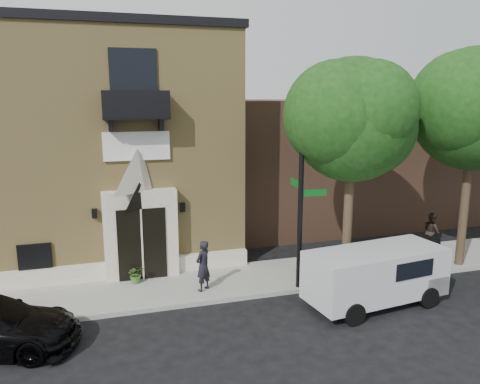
% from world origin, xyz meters
% --- Properties ---
extents(ground, '(120.00, 120.00, 0.00)m').
position_xyz_m(ground, '(0.00, 0.00, 0.00)').
color(ground, black).
rests_on(ground, ground).
extents(sidewalk, '(42.00, 3.00, 0.15)m').
position_xyz_m(sidewalk, '(1.00, 1.50, 0.07)').
color(sidewalk, gray).
rests_on(sidewalk, ground).
extents(church, '(12.20, 11.01, 9.30)m').
position_xyz_m(church, '(-2.99, 7.95, 4.63)').
color(church, tan).
rests_on(church, ground).
extents(neighbour_building, '(18.00, 8.00, 6.40)m').
position_xyz_m(neighbour_building, '(12.00, 9.00, 3.20)').
color(neighbour_building, brown).
rests_on(neighbour_building, ground).
extents(street_tree_left, '(4.97, 4.38, 7.77)m').
position_xyz_m(street_tree_left, '(6.03, 0.35, 5.87)').
color(street_tree_left, '#38281C').
rests_on(street_tree_left, sidewalk).
extents(street_tree_mid, '(5.21, 4.64, 8.25)m').
position_xyz_m(street_tree_mid, '(11.03, 0.35, 6.20)').
color(street_tree_mid, '#38281C').
rests_on(street_tree_mid, sidewalk).
extents(cargo_van, '(4.74, 2.37, 1.85)m').
position_xyz_m(cargo_van, '(6.13, -1.48, 1.04)').
color(cargo_van, silver).
rests_on(cargo_van, ground).
extents(street_sign, '(1.01, 1.01, 6.37)m').
position_xyz_m(street_sign, '(4.09, 0.24, 3.36)').
color(street_sign, black).
rests_on(street_sign, sidewalk).
extents(fire_hydrant, '(0.46, 0.37, 0.81)m').
position_xyz_m(fire_hydrant, '(6.81, 0.26, 0.55)').
color(fire_hydrant, '#AD0009').
rests_on(fire_hydrant, sidewalk).
extents(dumpster, '(1.81, 1.23, 1.09)m').
position_xyz_m(dumpster, '(9.06, 0.76, 0.70)').
color(dumpster, '#0F3818').
rests_on(dumpster, sidewalk).
extents(planter, '(0.69, 0.64, 0.66)m').
position_xyz_m(planter, '(-1.28, 2.17, 0.48)').
color(planter, '#456F2D').
rests_on(planter, sidewalk).
extents(pedestrian_near, '(0.76, 0.72, 1.75)m').
position_xyz_m(pedestrian_near, '(0.86, 0.88, 1.02)').
color(pedestrian_near, black).
rests_on(pedestrian_near, sidewalk).
extents(pedestrian_far, '(0.68, 0.84, 1.62)m').
position_xyz_m(pedestrian_far, '(11.09, 2.25, 0.96)').
color(pedestrian_far, black).
rests_on(pedestrian_far, sidewalk).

